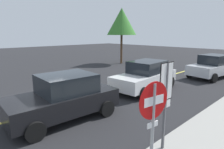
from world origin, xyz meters
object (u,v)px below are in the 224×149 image
car_silver_behind_van (213,66)px  tree_left_verge (122,22)px  car_black_far_lane (64,97)px  speed_limit_sign (166,92)px  car_white_near_curb (146,76)px  stop_sign (153,118)px

car_silver_behind_van → tree_left_verge: bearing=89.5°
car_silver_behind_van → car_black_far_lane: (-11.56, 1.33, 0.01)m
car_black_far_lane → tree_left_verge: 14.61m
car_silver_behind_van → car_black_far_lane: bearing=173.4°
car_black_far_lane → speed_limit_sign: bearing=-78.5°
car_white_near_curb → car_black_far_lane: 5.42m
speed_limit_sign → car_silver_behind_van: bearing=13.1°
car_white_near_curb → car_black_far_lane: bearing=-177.8°
car_silver_behind_van → stop_sign: bearing=-166.0°
stop_sign → car_black_far_lane: 4.42m
car_white_near_curb → car_black_far_lane: (-5.42, -0.21, 0.02)m
speed_limit_sign → car_white_near_curb: 6.23m
car_white_near_curb → tree_left_verge: 10.66m
stop_sign → car_silver_behind_van: 12.43m
car_white_near_curb → stop_sign: bearing=-142.4°
speed_limit_sign → car_silver_behind_van: speed_limit_sign is taller
car_silver_behind_van → car_white_near_curb: bearing=165.9°
car_silver_behind_van → car_black_far_lane: size_ratio=1.03×
car_black_far_lane → tree_left_verge: (11.64, 8.08, 3.57)m
speed_limit_sign → tree_left_verge: bearing=47.7°
car_white_near_curb → tree_left_verge: (6.22, 7.87, 3.59)m
stop_sign → car_silver_behind_van: bearing=14.0°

